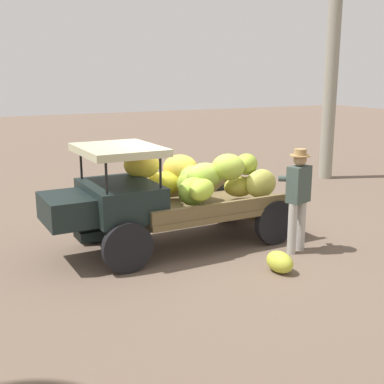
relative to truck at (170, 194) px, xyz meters
name	(u,v)px	position (x,y,z in m)	size (l,w,h in m)	color
ground_plane	(203,245)	(-0.51, 0.26, -0.94)	(60.00, 60.00, 0.00)	brown
truck	(170,194)	(0.00, 0.00, 0.00)	(4.52, 1.94, 1.84)	black
farmer	(298,194)	(-1.80, 1.24, 0.07)	(0.55, 0.50, 1.78)	#AFAAA4
wooden_crate	(255,209)	(-2.36, -0.83, -0.76)	(0.50, 0.37, 0.37)	olive
loose_banana_bunch	(280,262)	(-1.00, 1.87, -0.78)	(0.50, 0.33, 0.33)	gold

